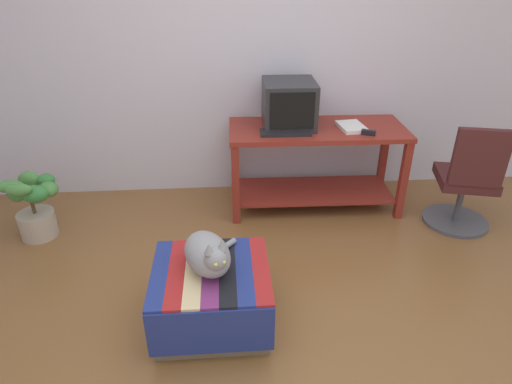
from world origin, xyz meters
TOP-DOWN VIEW (x-y plane):
  - ground_plane at (0.00, 0.00)m, footprint 14.00×14.00m
  - back_wall at (0.00, 2.05)m, footprint 8.00×0.10m
  - desk at (0.53, 1.60)m, footprint 1.46×0.63m
  - tv_monitor at (0.29, 1.67)m, footprint 0.43×0.46m
  - keyboard at (0.24, 1.47)m, footprint 0.40×0.16m
  - book at (0.79, 1.55)m, footprint 0.22×0.29m
  - ottoman_with_blanket at (-0.35, 0.23)m, footprint 0.67×0.63m
  - cat at (-0.35, 0.23)m, footprint 0.36×0.47m
  - potted_plant at (-1.72, 1.26)m, footprint 0.41×0.35m
  - office_chair at (1.65, 1.15)m, footprint 0.52×0.52m
  - stapler at (0.89, 1.40)m, footprint 0.12×0.08m

SIDE VIEW (x-z plane):
  - ground_plane at x=0.00m, z-range 0.00..0.00m
  - ottoman_with_blanket at x=-0.35m, z-range 0.00..0.39m
  - potted_plant at x=-1.72m, z-range -0.01..0.53m
  - office_chair at x=1.65m, z-range -0.06..0.83m
  - desk at x=0.53m, z-range 0.13..0.86m
  - cat at x=-0.35m, z-range 0.36..0.63m
  - keyboard at x=0.24m, z-range 0.73..0.75m
  - book at x=0.79m, z-range 0.73..0.76m
  - stapler at x=0.89m, z-range 0.73..0.77m
  - tv_monitor at x=0.29m, z-range 0.72..1.09m
  - back_wall at x=0.00m, z-range 0.00..2.60m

